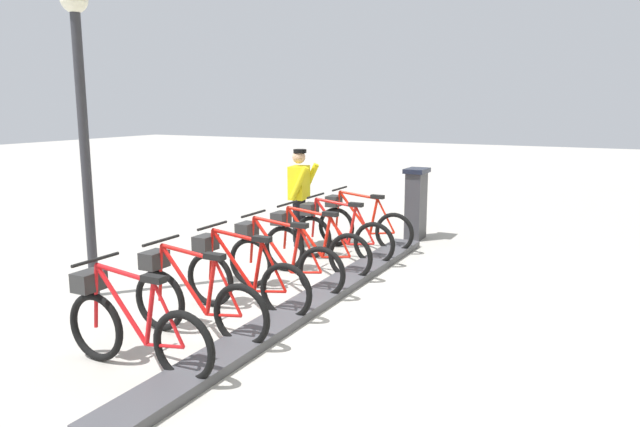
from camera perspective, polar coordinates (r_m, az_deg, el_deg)
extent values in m
plane|color=#AFAAA1|center=(7.37, -0.56, -8.65)|extent=(60.00, 60.00, 0.00)
cube|color=#47474C|center=(7.35, -0.56, -8.28)|extent=(0.44, 6.90, 0.10)
cube|color=#38383D|center=(10.84, 9.15, 0.70)|extent=(0.28, 0.44, 1.20)
cube|color=#194C8C|center=(10.83, 8.45, 2.59)|extent=(0.03, 0.30, 0.40)
cube|color=black|center=(10.75, 9.24, 4.07)|extent=(0.36, 0.52, 0.08)
torus|color=black|center=(9.81, 7.11, -1.85)|extent=(0.67, 0.07, 0.67)
torus|color=black|center=(10.20, 1.56, -1.29)|extent=(0.67, 0.07, 0.67)
cylinder|color=red|center=(10.01, 3.34, 0.10)|extent=(0.60, 0.05, 0.70)
cylinder|color=red|center=(9.89, 5.16, -0.26)|extent=(0.16, 0.04, 0.61)
cylinder|color=red|center=(9.94, 3.68, 1.77)|extent=(0.69, 0.05, 0.11)
cylinder|color=red|center=(9.89, 5.95, -1.89)|extent=(0.43, 0.03, 0.09)
cylinder|color=red|center=(9.80, 6.31, -0.21)|extent=(0.33, 0.03, 0.56)
cylinder|color=red|center=(10.13, 1.73, 0.40)|extent=(0.10, 0.04, 0.62)
cube|color=black|center=(9.81, 5.51, 1.60)|extent=(0.22, 0.10, 0.06)
cylinder|color=black|center=(10.06, 1.89, 2.39)|extent=(0.03, 0.54, 0.03)
cube|color=#2D2D2D|center=(10.14, 1.32, 1.20)|extent=(0.20, 0.28, 0.18)
torus|color=black|center=(9.01, 5.19, -2.91)|extent=(0.67, 0.07, 0.67)
torus|color=black|center=(9.44, -0.73, -2.25)|extent=(0.67, 0.07, 0.67)
cylinder|color=red|center=(9.23, 1.14, -0.76)|extent=(0.60, 0.05, 0.70)
cylinder|color=red|center=(9.10, 3.08, -1.17)|extent=(0.16, 0.04, 0.61)
cylinder|color=red|center=(9.15, 1.49, 1.04)|extent=(0.69, 0.05, 0.11)
cylinder|color=red|center=(9.10, 3.94, -2.94)|extent=(0.43, 0.03, 0.09)
cylinder|color=red|center=(9.01, 4.32, -1.12)|extent=(0.33, 0.03, 0.56)
cylinder|color=red|center=(9.37, -0.58, -0.43)|extent=(0.10, 0.04, 0.62)
cube|color=black|center=(9.01, 3.45, 0.85)|extent=(0.22, 0.10, 0.06)
cylinder|color=black|center=(9.29, -0.42, 1.72)|extent=(0.03, 0.54, 0.03)
cube|color=#2D2D2D|center=(9.38, -1.01, 0.44)|extent=(0.20, 0.28, 0.18)
torus|color=black|center=(8.24, 2.90, -4.16)|extent=(0.67, 0.07, 0.67)
torus|color=black|center=(8.70, -3.43, -3.37)|extent=(0.67, 0.07, 0.67)
cylinder|color=red|center=(8.48, -1.45, -1.78)|extent=(0.60, 0.05, 0.70)
cylinder|color=red|center=(8.33, 0.62, -2.25)|extent=(0.16, 0.04, 0.61)
cylinder|color=red|center=(8.39, -1.10, 0.18)|extent=(0.69, 0.05, 0.11)
cylinder|color=red|center=(8.33, 1.56, -4.18)|extent=(0.43, 0.03, 0.09)
cylinder|color=red|center=(8.23, 1.95, -2.21)|extent=(0.33, 0.03, 0.56)
cylinder|color=red|center=(8.62, -3.28, -1.40)|extent=(0.10, 0.04, 0.62)
cube|color=black|center=(8.24, 1.00, -0.05)|extent=(0.22, 0.10, 0.06)
cylinder|color=black|center=(8.54, -3.13, 0.93)|extent=(0.03, 0.54, 0.03)
cube|color=#2D2D2D|center=(8.63, -3.75, -0.46)|extent=(0.20, 0.28, 0.18)
torus|color=black|center=(7.48, 0.12, -5.66)|extent=(0.67, 0.07, 0.67)
torus|color=black|center=(7.99, -6.63, -4.68)|extent=(0.67, 0.07, 0.67)
cylinder|color=red|center=(7.74, -4.56, -2.99)|extent=(0.60, 0.05, 0.70)
cylinder|color=red|center=(7.58, -2.34, -3.53)|extent=(0.16, 0.04, 0.61)
cylinder|color=red|center=(7.65, -4.21, -0.86)|extent=(0.69, 0.05, 0.11)
cylinder|color=red|center=(7.58, -1.32, -5.66)|extent=(0.43, 0.03, 0.09)
cylinder|color=red|center=(7.48, -0.92, -3.51)|extent=(0.33, 0.03, 0.56)
cylinder|color=red|center=(7.90, -6.49, -2.55)|extent=(0.10, 0.04, 0.62)
cube|color=black|center=(7.48, -1.96, -1.13)|extent=(0.22, 0.10, 0.06)
cylinder|color=black|center=(7.81, -6.36, -0.02)|extent=(0.03, 0.54, 0.03)
cube|color=#2D2D2D|center=(7.92, -7.00, -1.52)|extent=(0.20, 0.28, 0.18)
torus|color=black|center=(6.75, -3.28, -7.48)|extent=(0.67, 0.07, 0.67)
torus|color=black|center=(7.32, -10.45, -6.22)|extent=(0.67, 0.07, 0.67)
cylinder|color=red|center=(7.04, -8.30, -4.44)|extent=(0.60, 0.05, 0.70)
cylinder|color=red|center=(6.86, -5.95, -5.08)|extent=(0.16, 0.04, 0.61)
cylinder|color=red|center=(6.94, -7.96, -2.11)|extent=(0.69, 0.05, 0.11)
cylinder|color=red|center=(6.86, -4.83, -7.44)|extent=(0.43, 0.03, 0.09)
cylinder|color=red|center=(6.75, -4.43, -5.09)|extent=(0.33, 0.03, 0.56)
cylinder|color=red|center=(7.22, -10.34, -3.91)|extent=(0.10, 0.04, 0.62)
cube|color=black|center=(6.75, -5.57, -2.45)|extent=(0.22, 0.10, 0.06)
cylinder|color=black|center=(7.12, -10.24, -1.15)|extent=(0.03, 0.54, 0.03)
cube|color=#2D2D2D|center=(7.23, -10.88, -2.78)|extent=(0.20, 0.28, 0.18)
torus|color=black|center=(6.06, -7.53, -9.69)|extent=(0.67, 0.07, 0.67)
torus|color=black|center=(6.68, -15.05, -8.02)|extent=(0.67, 0.07, 0.67)
cylinder|color=red|center=(6.38, -12.87, -6.17)|extent=(0.60, 0.05, 0.70)
cylinder|color=red|center=(6.19, -10.39, -6.95)|extent=(0.16, 0.04, 0.61)
cylinder|color=red|center=(6.27, -12.55, -3.62)|extent=(0.69, 0.05, 0.11)
cylinder|color=red|center=(6.19, -9.17, -9.58)|extent=(0.43, 0.03, 0.09)
cylinder|color=red|center=(6.06, -8.79, -7.01)|extent=(0.33, 0.03, 0.56)
cylinder|color=red|center=(6.57, -14.98, -5.52)|extent=(0.10, 0.04, 0.62)
cube|color=black|center=(6.06, -10.04, -4.06)|extent=(0.22, 0.10, 0.06)
cylinder|color=black|center=(6.47, -14.93, -2.51)|extent=(0.03, 0.54, 0.03)
cube|color=#2D2D2D|center=(6.59, -15.56, -4.27)|extent=(0.20, 0.28, 0.18)
torus|color=black|center=(5.42, -12.90, -12.36)|extent=(0.67, 0.07, 0.67)
torus|color=black|center=(6.11, -20.61, -10.12)|extent=(0.67, 0.07, 0.67)
cylinder|color=red|center=(5.78, -18.47, -8.22)|extent=(0.60, 0.05, 0.70)
cylinder|color=red|center=(5.56, -15.94, -9.20)|extent=(0.16, 0.04, 0.61)
cylinder|color=red|center=(5.65, -18.22, -5.44)|extent=(0.69, 0.05, 0.11)
cylinder|color=red|center=(5.56, -14.61, -12.14)|extent=(0.43, 0.03, 0.09)
cylinder|color=red|center=(5.42, -14.28, -9.35)|extent=(0.33, 0.03, 0.56)
cylinder|color=red|center=(5.99, -20.61, -7.42)|extent=(0.10, 0.04, 0.62)
cube|color=black|center=(5.42, -15.64, -6.03)|extent=(0.22, 0.10, 0.06)
cylinder|color=black|center=(5.87, -20.63, -4.14)|extent=(0.03, 0.54, 0.03)
cube|color=#2D2D2D|center=(6.01, -21.21, -6.03)|extent=(0.20, 0.28, 0.18)
cube|color=white|center=(10.35, -1.46, -2.73)|extent=(0.27, 0.15, 0.10)
cube|color=white|center=(10.19, -2.52, -2.95)|extent=(0.27, 0.15, 0.10)
cylinder|color=black|center=(10.29, -1.80, -0.66)|extent=(0.15, 0.15, 0.82)
cylinder|color=black|center=(10.10, -2.20, -0.86)|extent=(0.15, 0.15, 0.82)
cube|color=yellow|center=(10.08, -2.02, 2.98)|extent=(0.32, 0.43, 0.56)
cylinder|color=yellow|center=(10.29, -0.99, 3.29)|extent=(0.35, 0.15, 0.57)
cylinder|color=yellow|center=(9.80, -2.01, 2.93)|extent=(0.35, 0.15, 0.57)
sphere|color=tan|center=(10.04, -2.04, 5.41)|extent=(0.22, 0.22, 0.22)
cylinder|color=black|center=(10.02, -1.93, 5.98)|extent=(0.22, 0.22, 0.06)
cylinder|color=#2D2D33|center=(7.88, -21.51, 4.97)|extent=(0.12, 0.12, 3.51)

